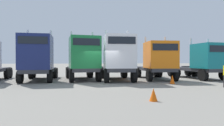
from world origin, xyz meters
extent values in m
plane|color=gray|center=(0.00, 0.00, 0.00)|extent=(200.00, 200.00, 0.00)
cylinder|color=black|center=(-8.59, 4.87, 0.52)|extent=(0.48, 1.07, 1.03)
cylinder|color=black|center=(-8.73, 5.96, 0.52)|extent=(0.48, 1.07, 1.03)
cube|color=#333338|center=(-5.20, 3.33, 0.90)|extent=(2.49, 6.23, 0.30)
cube|color=navy|center=(-5.12, 1.51, 2.42)|extent=(2.52, 2.60, 2.74)
cube|color=black|center=(-5.06, 0.25, 3.27)|extent=(2.10, 0.14, 0.55)
cylinder|color=silver|center=(-4.24, 2.95, 2.72)|extent=(0.19, 0.19, 3.34)
cylinder|color=silver|center=(-6.13, 2.86, 2.72)|extent=(0.19, 0.19, 3.34)
cylinder|color=#333338|center=(-5.27, 4.68, 1.11)|extent=(1.15, 1.15, 0.12)
cylinder|color=black|center=(-3.99, 1.02, 0.50)|extent=(0.40, 1.02, 1.00)
cylinder|color=black|center=(-6.19, 0.92, 0.50)|extent=(0.40, 1.02, 1.00)
cylinder|color=black|center=(-4.17, 4.84, 0.50)|extent=(0.40, 1.02, 1.00)
cylinder|color=black|center=(-6.37, 4.74, 0.50)|extent=(0.40, 1.02, 1.00)
cylinder|color=black|center=(-4.23, 5.94, 0.50)|extent=(0.40, 1.02, 1.00)
cylinder|color=black|center=(-6.42, 5.84, 0.50)|extent=(0.40, 1.02, 1.00)
cube|color=#333338|center=(-1.56, 3.38, 0.98)|extent=(3.05, 6.22, 0.30)
cube|color=#197238|center=(-1.30, 1.62, 2.43)|extent=(2.73, 2.73, 2.61)
cube|color=black|center=(-1.12, 0.41, 3.21)|extent=(2.08, 0.35, 0.55)
cylinder|color=silver|center=(-0.56, 3.10, 2.73)|extent=(0.20, 0.20, 3.21)
cylinder|color=silver|center=(-2.44, 2.82, 2.73)|extent=(0.20, 0.20, 3.21)
cylinder|color=#333338|center=(-1.75, 4.68, 1.19)|extent=(1.25, 1.25, 0.12)
cylinder|color=black|center=(-0.14, 1.29, 0.54)|extent=(0.50, 1.12, 1.08)
cylinder|color=black|center=(-2.31, 0.96, 0.54)|extent=(0.50, 1.12, 1.08)
cylinder|color=black|center=(-0.68, 4.91, 0.54)|extent=(0.50, 1.12, 1.08)
cylinder|color=black|center=(-2.85, 4.58, 0.54)|extent=(0.50, 1.12, 1.08)
cylinder|color=black|center=(-0.84, 6.00, 0.54)|extent=(0.50, 1.12, 1.08)
cylinder|color=black|center=(-3.01, 5.67, 0.54)|extent=(0.50, 1.12, 1.08)
cube|color=#333338|center=(1.56, 2.68, 1.00)|extent=(2.31, 6.19, 0.30)
cube|color=white|center=(1.53, 0.82, 2.48)|extent=(2.45, 2.48, 2.66)
cube|color=black|center=(1.50, -0.41, 3.28)|extent=(2.10, 0.08, 0.55)
cylinder|color=silver|center=(2.50, 2.17, 2.78)|extent=(0.18, 0.18, 3.26)
cylinder|color=silver|center=(0.60, 2.21, 2.78)|extent=(0.18, 0.18, 3.26)
cylinder|color=#333338|center=(1.59, 4.04, 1.21)|extent=(1.12, 1.12, 0.12)
cylinder|color=black|center=(2.62, 0.29, 0.55)|extent=(0.37, 1.10, 1.10)
cylinder|color=black|center=(0.42, 0.33, 0.55)|extent=(0.37, 1.10, 1.10)
cylinder|color=black|center=(2.69, 4.14, 0.55)|extent=(0.37, 1.10, 1.10)
cylinder|color=black|center=(0.49, 4.18, 0.55)|extent=(0.37, 1.10, 1.10)
cylinder|color=black|center=(2.71, 5.24, 0.55)|extent=(0.37, 1.10, 1.10)
cylinder|color=black|center=(0.51, 5.28, 0.55)|extent=(0.37, 1.10, 1.10)
cube|color=#333338|center=(5.27, 3.09, 0.96)|extent=(2.48, 6.25, 0.30)
cube|color=orange|center=(5.18, 1.21, 2.23)|extent=(2.51, 2.50, 2.26)
cube|color=black|center=(5.13, -0.01, 2.84)|extent=(2.10, 0.13, 0.55)
cylinder|color=silver|center=(6.19, 2.51, 2.53)|extent=(0.19, 0.19, 2.86)
cylinder|color=silver|center=(4.30, 2.59, 2.53)|extent=(0.19, 0.19, 2.86)
cylinder|color=#333338|center=(5.33, 4.44, 1.17)|extent=(1.15, 1.15, 0.12)
cylinder|color=black|center=(6.26, 0.66, 0.53)|extent=(0.40, 1.07, 1.06)
cylinder|color=black|center=(4.06, 0.76, 0.53)|extent=(0.40, 1.07, 1.06)
cylinder|color=black|center=(6.43, 4.52, 0.53)|extent=(0.40, 1.07, 1.06)
cylinder|color=black|center=(4.24, 4.62, 0.53)|extent=(0.40, 1.07, 1.06)
cylinder|color=black|center=(6.48, 5.62, 0.53)|extent=(0.40, 1.07, 1.06)
cylinder|color=black|center=(4.29, 5.72, 0.53)|extent=(0.40, 1.07, 1.06)
cube|color=#333338|center=(9.60, 3.07, 0.90)|extent=(2.84, 6.45, 0.30)
cube|color=#14727A|center=(9.80, 1.15, 2.16)|extent=(2.64, 2.62, 2.21)
cube|color=black|center=(9.93, -0.06, 2.74)|extent=(2.09, 0.26, 0.55)
cylinder|color=silver|center=(10.61, 2.58, 2.46)|extent=(0.20, 0.20, 2.81)
cylinder|color=silver|center=(8.72, 2.38, 2.46)|extent=(0.20, 0.20, 2.81)
cylinder|color=#333338|center=(9.46, 4.44, 1.11)|extent=(1.21, 1.21, 0.12)
cylinder|color=black|center=(10.95, 0.77, 0.50)|extent=(0.45, 1.03, 1.00)
cylinder|color=black|center=(8.76, 0.54, 0.50)|extent=(0.45, 1.03, 1.00)
cylinder|color=black|center=(10.53, 4.71, 0.50)|extent=(0.45, 1.03, 1.00)
cylinder|color=black|center=(8.35, 4.48, 0.50)|extent=(0.45, 1.03, 1.00)
cylinder|color=black|center=(10.42, 5.80, 0.50)|extent=(0.45, 1.03, 1.00)
cylinder|color=black|center=(8.23, 5.57, 0.50)|extent=(0.45, 1.03, 1.00)
cone|color=#F2590C|center=(5.24, -1.01, 0.34)|extent=(0.36, 0.36, 0.68)
cone|color=#F2590C|center=(1.65, -6.72, 0.28)|extent=(0.36, 0.36, 0.56)
camera|label=1|loc=(-1.30, -14.71, 1.75)|focal=31.02mm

